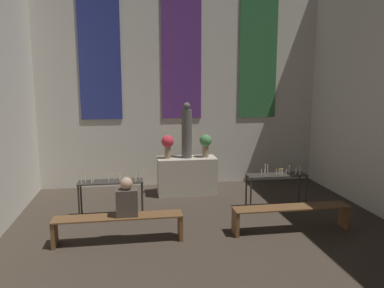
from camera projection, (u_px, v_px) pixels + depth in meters
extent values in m
cube|color=silver|center=(181.00, 79.00, 9.64)|extent=(7.47, 0.12, 5.52)
cube|color=navy|center=(100.00, 56.00, 9.16)|extent=(1.01, 0.03, 3.09)
cube|color=#60337F|center=(182.00, 57.00, 9.48)|extent=(1.01, 0.03, 3.09)
cube|color=#33723F|center=(258.00, 58.00, 9.79)|extent=(1.01, 0.03, 3.09)
cube|color=#BCB29E|center=(187.00, 176.00, 9.08)|extent=(1.41, 0.62, 0.89)
cylinder|color=#5B5651|center=(187.00, 134.00, 8.91)|extent=(0.25, 0.25, 1.15)
sphere|color=#5B5651|center=(187.00, 106.00, 8.80)|extent=(0.17, 0.17, 0.17)
cylinder|color=#937A5B|center=(168.00, 152.00, 8.91)|extent=(0.15, 0.15, 0.31)
sphere|color=#DB3342|center=(168.00, 141.00, 8.87)|extent=(0.29, 0.29, 0.29)
cylinder|color=#937A5B|center=(205.00, 151.00, 9.05)|extent=(0.15, 0.15, 0.31)
sphere|color=#4C9351|center=(206.00, 140.00, 9.01)|extent=(0.29, 0.29, 0.29)
cube|color=#332D28|center=(111.00, 182.00, 7.41)|extent=(1.28, 0.38, 0.02)
cylinder|color=#332D28|center=(79.00, 204.00, 7.22)|extent=(0.04, 0.04, 0.73)
cylinder|color=#332D28|center=(142.00, 201.00, 7.40)|extent=(0.04, 0.04, 0.73)
cylinder|color=#332D28|center=(81.00, 199.00, 7.53)|extent=(0.04, 0.04, 0.73)
cylinder|color=#332D28|center=(142.00, 196.00, 7.72)|extent=(0.04, 0.04, 0.73)
cylinder|color=silver|center=(93.00, 178.00, 7.34)|extent=(0.02, 0.02, 0.15)
sphere|color=#F9CC4C|center=(93.00, 174.00, 7.32)|extent=(0.02, 0.02, 0.02)
cylinder|color=silver|center=(120.00, 178.00, 7.42)|extent=(0.02, 0.02, 0.11)
sphere|color=#F9CC4C|center=(119.00, 175.00, 7.41)|extent=(0.02, 0.02, 0.02)
cylinder|color=silver|center=(135.00, 179.00, 7.34)|extent=(0.02, 0.02, 0.10)
sphere|color=#F9CC4C|center=(135.00, 176.00, 7.33)|extent=(0.02, 0.02, 0.02)
cylinder|color=silver|center=(120.00, 177.00, 7.49)|extent=(0.02, 0.02, 0.12)
sphere|color=#F9CC4C|center=(120.00, 174.00, 7.48)|extent=(0.02, 0.02, 0.02)
cylinder|color=silver|center=(81.00, 180.00, 7.22)|extent=(0.02, 0.02, 0.13)
sphere|color=#F9CC4C|center=(81.00, 177.00, 7.21)|extent=(0.02, 0.02, 0.02)
cylinder|color=silver|center=(109.00, 179.00, 7.35)|extent=(0.02, 0.02, 0.11)
sphere|color=#F9CC4C|center=(108.00, 176.00, 7.34)|extent=(0.02, 0.02, 0.02)
cylinder|color=silver|center=(91.00, 179.00, 7.33)|extent=(0.02, 0.02, 0.14)
sphere|color=#F9CC4C|center=(91.00, 174.00, 7.31)|extent=(0.02, 0.02, 0.02)
cylinder|color=silver|center=(112.00, 177.00, 7.49)|extent=(0.02, 0.02, 0.10)
sphere|color=#F9CC4C|center=(111.00, 174.00, 7.48)|extent=(0.02, 0.02, 0.02)
cylinder|color=silver|center=(91.00, 179.00, 7.22)|extent=(0.02, 0.02, 0.18)
sphere|color=#F9CC4C|center=(91.00, 174.00, 7.20)|extent=(0.02, 0.02, 0.02)
cylinder|color=silver|center=(85.00, 178.00, 7.31)|extent=(0.02, 0.02, 0.17)
sphere|color=#F9CC4C|center=(84.00, 173.00, 7.29)|extent=(0.02, 0.02, 0.02)
cylinder|color=silver|center=(139.00, 175.00, 7.63)|extent=(0.02, 0.02, 0.12)
sphere|color=#F9CC4C|center=(139.00, 172.00, 7.62)|extent=(0.02, 0.02, 0.02)
cylinder|color=silver|center=(136.00, 177.00, 7.46)|extent=(0.02, 0.02, 0.14)
sphere|color=#F9CC4C|center=(136.00, 173.00, 7.45)|extent=(0.02, 0.02, 0.02)
cylinder|color=silver|center=(139.00, 175.00, 7.59)|extent=(0.02, 0.02, 0.17)
sphere|color=#F9CC4C|center=(139.00, 170.00, 7.57)|extent=(0.02, 0.02, 0.02)
cylinder|color=silver|center=(114.00, 178.00, 7.48)|extent=(0.02, 0.02, 0.10)
sphere|color=#F9CC4C|center=(114.00, 175.00, 7.47)|extent=(0.02, 0.02, 0.02)
cube|color=#332D28|center=(276.00, 175.00, 7.94)|extent=(1.28, 0.38, 0.02)
cylinder|color=#332D28|center=(251.00, 196.00, 7.75)|extent=(0.04, 0.04, 0.73)
cylinder|color=#332D28|center=(306.00, 193.00, 7.94)|extent=(0.04, 0.04, 0.73)
cylinder|color=#332D28|center=(246.00, 191.00, 8.07)|extent=(0.04, 0.04, 0.73)
cylinder|color=#332D28|center=(299.00, 189.00, 8.26)|extent=(0.04, 0.04, 0.73)
cylinder|color=silver|center=(281.00, 172.00, 7.81)|extent=(0.02, 0.02, 0.15)
sphere|color=#F9CC4C|center=(281.00, 168.00, 7.79)|extent=(0.02, 0.02, 0.02)
cylinder|color=silver|center=(281.00, 172.00, 7.97)|extent=(0.02, 0.02, 0.10)
sphere|color=#F9CC4C|center=(281.00, 169.00, 7.96)|extent=(0.02, 0.02, 0.02)
cylinder|color=silver|center=(261.00, 173.00, 7.87)|extent=(0.02, 0.02, 0.10)
sphere|color=#F9CC4C|center=(261.00, 170.00, 7.86)|extent=(0.02, 0.02, 0.02)
cylinder|color=silver|center=(265.00, 173.00, 7.83)|extent=(0.02, 0.02, 0.11)
sphere|color=#F9CC4C|center=(265.00, 170.00, 7.82)|extent=(0.02, 0.02, 0.02)
cylinder|color=silver|center=(300.00, 171.00, 7.90)|extent=(0.02, 0.02, 0.16)
sphere|color=#F9CC4C|center=(300.00, 167.00, 7.89)|extent=(0.02, 0.02, 0.02)
cylinder|color=silver|center=(268.00, 170.00, 8.01)|extent=(0.02, 0.02, 0.17)
sphere|color=#F9CC4C|center=(268.00, 165.00, 7.99)|extent=(0.02, 0.02, 0.02)
cylinder|color=silver|center=(286.00, 172.00, 7.97)|extent=(0.02, 0.02, 0.09)
sphere|color=#F9CC4C|center=(286.00, 169.00, 7.96)|extent=(0.02, 0.02, 0.02)
cylinder|color=silver|center=(279.00, 172.00, 7.90)|extent=(0.02, 0.02, 0.11)
sphere|color=#F9CC4C|center=(279.00, 169.00, 7.88)|extent=(0.02, 0.02, 0.02)
cylinder|color=silver|center=(282.00, 172.00, 7.90)|extent=(0.02, 0.02, 0.12)
sphere|color=#F9CC4C|center=(282.00, 169.00, 7.89)|extent=(0.02, 0.02, 0.02)
cylinder|color=silver|center=(295.00, 171.00, 7.92)|extent=(0.02, 0.02, 0.13)
sphere|color=#F9CC4C|center=(296.00, 168.00, 7.91)|extent=(0.02, 0.02, 0.02)
cylinder|color=silver|center=(297.00, 170.00, 8.06)|extent=(0.02, 0.02, 0.12)
sphere|color=#F9CC4C|center=(297.00, 167.00, 8.05)|extent=(0.02, 0.02, 0.02)
cylinder|color=silver|center=(289.00, 170.00, 7.99)|extent=(0.02, 0.02, 0.15)
sphere|color=#F9CC4C|center=(289.00, 166.00, 7.98)|extent=(0.02, 0.02, 0.02)
cylinder|color=silver|center=(276.00, 173.00, 7.86)|extent=(0.02, 0.02, 0.11)
sphere|color=#F9CC4C|center=(276.00, 170.00, 7.85)|extent=(0.02, 0.02, 0.02)
cylinder|color=silver|center=(265.00, 169.00, 8.05)|extent=(0.02, 0.02, 0.18)
sphere|color=#F9CC4C|center=(265.00, 165.00, 8.03)|extent=(0.02, 0.02, 0.02)
cube|color=brown|center=(118.00, 217.00, 6.30)|extent=(2.16, 0.36, 0.03)
cube|color=brown|center=(54.00, 234.00, 6.17)|extent=(0.06, 0.32, 0.44)
cube|color=brown|center=(180.00, 226.00, 6.50)|extent=(0.06, 0.32, 0.44)
cube|color=brown|center=(292.00, 207.00, 6.78)|extent=(2.16, 0.36, 0.03)
cube|color=brown|center=(235.00, 223.00, 6.65)|extent=(0.06, 0.32, 0.44)
cube|color=brown|center=(344.00, 216.00, 6.98)|extent=(0.06, 0.32, 0.44)
cube|color=#4C4238|center=(127.00, 203.00, 6.28)|extent=(0.36, 0.24, 0.46)
sphere|color=tan|center=(126.00, 183.00, 6.23)|extent=(0.21, 0.21, 0.21)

